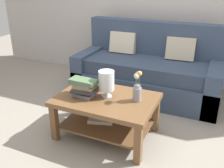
{
  "coord_description": "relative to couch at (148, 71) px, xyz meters",
  "views": [
    {
      "loc": [
        1.06,
        -2.54,
        1.71
      ],
      "look_at": [
        -0.01,
        -0.14,
        0.57
      ],
      "focal_mm": 41.15,
      "sensor_mm": 36.0,
      "label": 1
    }
  ],
  "objects": [
    {
      "name": "book_stack_main",
      "position": [
        -0.33,
        -1.32,
        0.21
      ],
      "size": [
        0.32,
        0.25,
        0.2
      ],
      "color": "slate",
      "rests_on": "coffee_table"
    },
    {
      "name": "ground_plane",
      "position": [
        -0.08,
        -0.97,
        -0.36
      ],
      "size": [
        10.0,
        10.0,
        0.0
      ],
      "primitive_type": "plane",
      "color": "gray"
    },
    {
      "name": "flower_pitcher",
      "position": [
        0.23,
        -1.19,
        0.25
      ],
      "size": [
        0.09,
        0.1,
        0.33
      ],
      "color": "gray",
      "rests_on": "coffee_table"
    },
    {
      "name": "coffee_table",
      "position": [
        -0.1,
        -1.26,
        -0.02
      ],
      "size": [
        1.07,
        0.74,
        0.47
      ],
      "color": "brown",
      "rests_on": "ground"
    },
    {
      "name": "couch",
      "position": [
        0.0,
        0.0,
        0.0
      ],
      "size": [
        2.09,
        0.9,
        1.06
      ],
      "color": "#384760",
      "rests_on": "ground"
    },
    {
      "name": "glass_hurricane_vase",
      "position": [
        -0.1,
        -1.24,
        0.29
      ],
      "size": [
        0.17,
        0.17,
        0.3
      ],
      "color": "silver",
      "rests_on": "coffee_table"
    }
  ]
}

